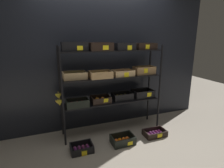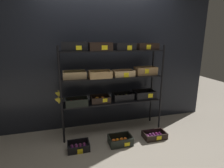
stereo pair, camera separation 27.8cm
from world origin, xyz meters
The scene contains 6 objects.
ground_plane centered at (0.00, 0.00, 0.00)m, with size 10.00×10.00×0.00m, color gray.
storefront_wall centered at (0.00, 0.38, 1.31)m, with size 4.08×0.12×2.61m, color black.
display_rack centered at (0.01, 0.00, 1.00)m, with size 1.80×0.38×1.56m.
crate_ground_plum centered at (-0.64, -0.42, 0.04)m, with size 0.32×0.25×0.11m.
crate_ground_tangerine centered at (0.01, -0.45, 0.05)m, with size 0.36×0.26×0.13m.
crate_ground_center_plum centered at (0.62, -0.43, 0.04)m, with size 0.38×0.24×0.10m.
Camera 2 is at (-0.78, -2.86, 1.63)m, focal length 29.06 mm.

